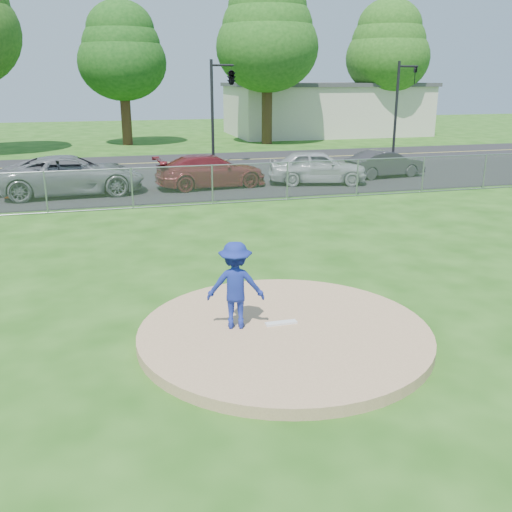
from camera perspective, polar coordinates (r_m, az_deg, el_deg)
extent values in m
plane|color=#1C4C10|center=(19.96, -6.06, 3.85)|extent=(120.00, 120.00, 0.00)
cylinder|color=tan|center=(10.67, 2.85, -7.72)|extent=(5.40, 5.40, 0.20)
cube|color=white|center=(10.79, 2.53, -6.71)|extent=(0.60, 0.15, 0.04)
cube|color=gray|center=(21.74, -6.99, 6.95)|extent=(40.00, 0.06, 1.50)
cube|color=black|center=(26.27, -8.41, 7.02)|extent=(50.00, 8.00, 0.01)
cube|color=black|center=(33.64, -10.03, 9.17)|extent=(60.00, 7.00, 0.01)
cube|color=beige|center=(50.95, 6.95, 14.24)|extent=(16.00, 9.00, 4.00)
cube|color=#3F3F42|center=(50.88, 7.04, 16.66)|extent=(16.40, 9.40, 0.30)
cylinder|color=#3C2415|center=(43.31, -12.85, 13.33)|extent=(0.72, 0.72, 3.85)
ellipsoid|color=#154512|center=(43.24, -13.20, 18.31)|extent=(6.16, 6.16, 5.24)
ellipsoid|color=#154512|center=(43.28, -13.30, 19.74)|extent=(5.42, 5.42, 4.61)
ellipsoid|color=#154512|center=(43.35, -13.41, 21.16)|extent=(4.68, 4.68, 3.98)
cylinder|color=#362513|center=(42.97, 1.10, 14.18)|extent=(0.76, 0.76, 4.55)
ellipsoid|color=#1B4E15|center=(42.96, 1.14, 20.13)|extent=(7.28, 7.28, 6.19)
ellipsoid|color=#1B4E15|center=(43.04, 1.15, 21.82)|extent=(6.41, 6.41, 5.45)
ellipsoid|color=#1B4E15|center=(43.16, 1.16, 23.51)|extent=(5.53, 5.53, 4.70)
cylinder|color=#3D2716|center=(49.89, 12.68, 14.01)|extent=(0.74, 0.74, 4.20)
ellipsoid|color=#1F5015|center=(49.86, 13.00, 18.73)|extent=(6.72, 6.72, 5.71)
ellipsoid|color=#1F5015|center=(49.91, 13.10, 20.08)|extent=(5.91, 5.91, 5.03)
ellipsoid|color=#1F5015|center=(49.99, 13.20, 21.42)|extent=(5.11, 5.11, 4.34)
cylinder|color=black|center=(31.81, -4.39, 13.99)|extent=(0.16, 0.16, 5.60)
cylinder|color=black|center=(31.89, -3.38, 18.51)|extent=(1.20, 0.12, 0.12)
imported|color=black|center=(31.98, -2.48, 17.62)|extent=(0.53, 2.48, 1.00)
cylinder|color=black|center=(35.58, 13.82, 13.90)|extent=(0.16, 0.16, 5.60)
cylinder|color=black|center=(35.83, 15.00, 17.85)|extent=(1.20, 0.12, 0.12)
imported|color=black|center=(36.07, 15.63, 17.00)|extent=(0.16, 0.20, 1.00)
imported|color=navy|center=(10.39, -2.06, -2.94)|extent=(1.17, 0.85, 1.63)
cone|color=red|center=(25.21, -23.51, 6.25)|extent=(0.40, 0.40, 0.77)
imported|color=slate|center=(24.94, -17.86, 7.72)|extent=(5.92, 3.01, 1.60)
imported|color=maroon|center=(25.47, -4.53, 8.46)|extent=(5.06, 2.48, 1.42)
imported|color=#AFB1B3|center=(26.42, 6.16, 8.85)|extent=(4.76, 2.80, 1.52)
imported|color=#2A2A2D|center=(28.87, 12.77, 9.00)|extent=(4.04, 1.87, 1.28)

